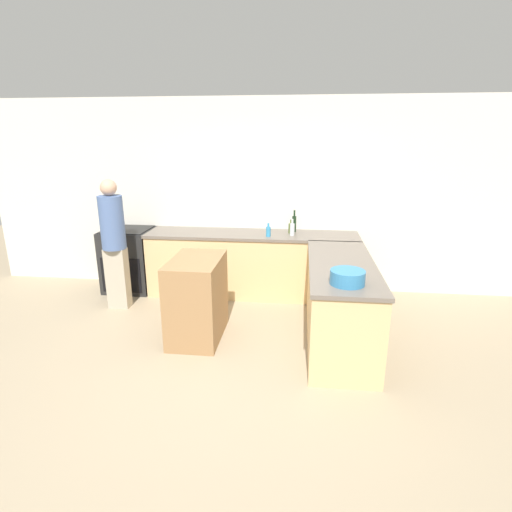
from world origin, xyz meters
name	(u,v)px	position (x,y,z in m)	size (l,w,h in m)	color
ground_plane	(224,378)	(0.00, 0.00, 0.00)	(14.00, 14.00, 0.00)	tan
wall_back	(255,197)	(0.00, 2.48, 1.35)	(8.00, 0.06, 2.70)	silver
counter_back	(252,264)	(0.00, 2.13, 0.45)	(2.92, 0.66, 0.89)	#D6B27A
counter_peninsula	(339,302)	(1.11, 0.89, 0.45)	(0.69, 1.89, 0.89)	#D6B27A
range_oven	(130,259)	(-1.80, 2.13, 0.45)	(0.68, 0.64, 0.91)	black
island_table	(197,299)	(-0.44, 0.79, 0.45)	(0.53, 0.84, 0.91)	#997047
mixing_bowl	(347,277)	(1.10, 0.25, 0.96)	(0.31, 0.31, 0.13)	teal
vinegar_bottle_clear	(292,229)	(0.55, 2.07, 0.98)	(0.06, 0.06, 0.22)	silver
dish_soap_bottle	(268,231)	(0.24, 1.97, 0.97)	(0.06, 0.06, 0.18)	#338CBF
wine_bottle_dark	(294,223)	(0.57, 2.29, 1.02)	(0.06, 0.06, 0.31)	black
olive_oil_bottle	(291,228)	(0.54, 2.19, 0.97)	(0.08, 0.08, 0.19)	#475B1E
person_by_range	(114,240)	(-1.68, 1.47, 0.92)	(0.30, 0.30, 1.67)	#ADA38E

